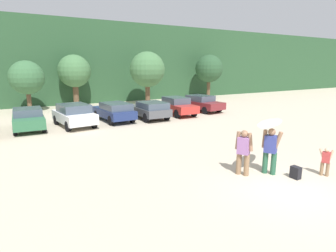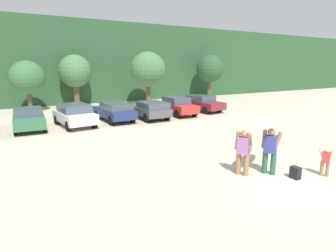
{
  "view_description": "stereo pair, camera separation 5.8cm",
  "coord_description": "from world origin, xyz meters",
  "px_view_note": "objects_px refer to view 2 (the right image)",
  "views": [
    {
      "loc": [
        -7.66,
        -5.5,
        4.02
      ],
      "look_at": [
        -0.62,
        6.9,
        0.91
      ],
      "focal_mm": 29.37,
      "sensor_mm": 36.0,
      "label": 1
    },
    {
      "loc": [
        -7.61,
        -5.52,
        4.02
      ],
      "look_at": [
        -0.62,
        6.9,
        0.91
      ],
      "focal_mm": 29.37,
      "sensor_mm": 36.0,
      "label": 2
    }
  ],
  "objects_px": {
    "person_companion": "(243,150)",
    "backpack_dropped": "(295,173)",
    "person_adult": "(270,149)",
    "parked_car_forest_green": "(29,118)",
    "person_child": "(326,160)",
    "parked_car_maroon": "(201,103)",
    "surfboard_cream": "(270,123)",
    "parked_car_white": "(74,114)",
    "parked_car_navy": "(115,111)",
    "parked_car_dark_gray": "(150,109)",
    "parked_car_red": "(177,105)"
  },
  "relations": [
    {
      "from": "parked_car_dark_gray",
      "to": "backpack_dropped",
      "type": "xyz_separation_m",
      "value": [
        -0.44,
        -13.08,
        -0.53
      ]
    },
    {
      "from": "person_adult",
      "to": "person_companion",
      "type": "xyz_separation_m",
      "value": [
        -0.96,
        0.42,
        -0.02
      ]
    },
    {
      "from": "parked_car_dark_gray",
      "to": "person_companion",
      "type": "height_order",
      "value": "person_companion"
    },
    {
      "from": "parked_car_white",
      "to": "person_child",
      "type": "distance_m",
      "value": 14.98
    },
    {
      "from": "parked_car_forest_green",
      "to": "person_child",
      "type": "bearing_deg",
      "value": -145.75
    },
    {
      "from": "parked_car_maroon",
      "to": "person_companion",
      "type": "xyz_separation_m",
      "value": [
        -7.61,
        -13.08,
        0.22
      ]
    },
    {
      "from": "parked_car_navy",
      "to": "parked_car_maroon",
      "type": "height_order",
      "value": "parked_car_maroon"
    },
    {
      "from": "parked_car_dark_gray",
      "to": "person_child",
      "type": "height_order",
      "value": "parked_car_dark_gray"
    },
    {
      "from": "parked_car_maroon",
      "to": "person_child",
      "type": "bearing_deg",
      "value": 154.14
    },
    {
      "from": "person_child",
      "to": "surfboard_cream",
      "type": "bearing_deg",
      "value": -64.85
    },
    {
      "from": "person_child",
      "to": "person_companion",
      "type": "distance_m",
      "value": 3.08
    },
    {
      "from": "surfboard_cream",
      "to": "backpack_dropped",
      "type": "height_order",
      "value": "surfboard_cream"
    },
    {
      "from": "parked_car_white",
      "to": "parked_car_dark_gray",
      "type": "bearing_deg",
      "value": -98.34
    },
    {
      "from": "parked_car_dark_gray",
      "to": "person_companion",
      "type": "relative_size",
      "value": 2.38
    },
    {
      "from": "parked_car_white",
      "to": "person_child",
      "type": "relative_size",
      "value": 3.87
    },
    {
      "from": "parked_car_maroon",
      "to": "surfboard_cream",
      "type": "xyz_separation_m",
      "value": [
        -6.66,
        -13.41,
        1.23
      ]
    },
    {
      "from": "parked_car_navy",
      "to": "surfboard_cream",
      "type": "bearing_deg",
      "value": -176.21
    },
    {
      "from": "person_companion",
      "to": "backpack_dropped",
      "type": "height_order",
      "value": "person_companion"
    },
    {
      "from": "parked_car_navy",
      "to": "parked_car_maroon",
      "type": "xyz_separation_m",
      "value": [
        8.38,
        0.68,
        -0.01
      ]
    },
    {
      "from": "person_companion",
      "to": "parked_car_red",
      "type": "bearing_deg",
      "value": -138.48
    },
    {
      "from": "person_adult",
      "to": "person_child",
      "type": "distance_m",
      "value": 2.06
    },
    {
      "from": "parked_car_dark_gray",
      "to": "person_companion",
      "type": "bearing_deg",
      "value": 170.52
    },
    {
      "from": "parked_car_forest_green",
      "to": "backpack_dropped",
      "type": "bearing_deg",
      "value": -148.58
    },
    {
      "from": "person_child",
      "to": "parked_car_maroon",
      "type": "bearing_deg",
      "value": -136.66
    },
    {
      "from": "parked_car_navy",
      "to": "person_companion",
      "type": "xyz_separation_m",
      "value": [
        0.77,
        -12.39,
        0.21
      ]
    },
    {
      "from": "parked_car_red",
      "to": "person_adult",
      "type": "relative_size",
      "value": 2.46
    },
    {
      "from": "parked_car_navy",
      "to": "parked_car_dark_gray",
      "type": "relative_size",
      "value": 1.07
    },
    {
      "from": "person_companion",
      "to": "surfboard_cream",
      "type": "height_order",
      "value": "surfboard_cream"
    },
    {
      "from": "person_adult",
      "to": "backpack_dropped",
      "type": "distance_m",
      "value": 1.21
    },
    {
      "from": "parked_car_forest_green",
      "to": "person_child",
      "type": "xyz_separation_m",
      "value": [
        9.12,
        -13.98,
        -0.12
      ]
    },
    {
      "from": "parked_car_red",
      "to": "backpack_dropped",
      "type": "xyz_separation_m",
      "value": [
        -3.25,
        -13.68,
        -0.56
      ]
    },
    {
      "from": "parked_car_navy",
      "to": "parked_car_dark_gray",
      "type": "bearing_deg",
      "value": -105.22
    },
    {
      "from": "parked_car_forest_green",
      "to": "backpack_dropped",
      "type": "xyz_separation_m",
      "value": [
        7.96,
        -13.62,
        -0.51
      ]
    },
    {
      "from": "parked_car_white",
      "to": "person_adult",
      "type": "xyz_separation_m",
      "value": [
        4.71,
        -12.4,
        0.19
      ]
    },
    {
      "from": "backpack_dropped",
      "to": "person_adult",
      "type": "bearing_deg",
      "value": 120.94
    },
    {
      "from": "parked_car_white",
      "to": "backpack_dropped",
      "type": "xyz_separation_m",
      "value": [
        5.19,
        -13.2,
        -0.59
      ]
    },
    {
      "from": "parked_car_forest_green",
      "to": "parked_car_white",
      "type": "distance_m",
      "value": 2.8
    },
    {
      "from": "person_companion",
      "to": "person_adult",
      "type": "bearing_deg",
      "value": 128.75
    },
    {
      "from": "parked_car_forest_green",
      "to": "surfboard_cream",
      "type": "bearing_deg",
      "value": -148.5
    },
    {
      "from": "person_adult",
      "to": "parked_car_maroon",
      "type": "bearing_deg",
      "value": -144.06
    },
    {
      "from": "parked_car_white",
      "to": "parked_car_navy",
      "type": "bearing_deg",
      "value": -89.22
    },
    {
      "from": "parked_car_forest_green",
      "to": "parked_car_maroon",
      "type": "height_order",
      "value": "parked_car_maroon"
    },
    {
      "from": "parked_car_dark_gray",
      "to": "surfboard_cream",
      "type": "bearing_deg",
      "value": 175.14
    },
    {
      "from": "parked_car_dark_gray",
      "to": "parked_car_white",
      "type": "bearing_deg",
      "value": 88.33
    },
    {
      "from": "parked_car_maroon",
      "to": "person_adult",
      "type": "bearing_deg",
      "value": 146.73
    },
    {
      "from": "parked_car_dark_gray",
      "to": "parked_car_maroon",
      "type": "xyz_separation_m",
      "value": [
        5.73,
        1.21,
        -0.0
      ]
    },
    {
      "from": "parked_car_forest_green",
      "to": "surfboard_cream",
      "type": "height_order",
      "value": "surfboard_cream"
    },
    {
      "from": "parked_car_navy",
      "to": "parked_car_red",
      "type": "xyz_separation_m",
      "value": [
        5.47,
        0.07,
        0.02
      ]
    },
    {
      "from": "parked_car_forest_green",
      "to": "parked_car_dark_gray",
      "type": "height_order",
      "value": "parked_car_forest_green"
    },
    {
      "from": "parked_car_navy",
      "to": "parked_car_white",
      "type": "bearing_deg",
      "value": 94.03
    }
  ]
}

